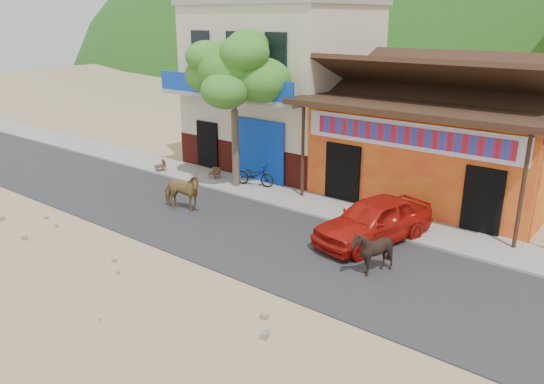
{
  "coord_description": "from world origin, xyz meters",
  "views": [
    {
      "loc": [
        9.08,
        -9.14,
        6.54
      ],
      "look_at": [
        -0.55,
        3.0,
        1.4
      ],
      "focal_mm": 35.0,
      "sensor_mm": 36.0,
      "label": 1
    }
  ],
  "objects_px": {
    "scooter": "(255,175)",
    "cow_tan": "(182,192)",
    "cow_dark": "(372,252)",
    "cafe_chair_left": "(160,161)",
    "red_car": "(374,220)",
    "cafe_chair_right": "(214,169)",
    "tree": "(235,111)"
  },
  "relations": [
    {
      "from": "tree",
      "to": "cafe_chair_right",
      "type": "relative_size",
      "value": 7.51
    },
    {
      "from": "cow_tan",
      "to": "scooter",
      "type": "height_order",
      "value": "cow_tan"
    },
    {
      "from": "cow_dark",
      "to": "cafe_chair_left",
      "type": "xyz_separation_m",
      "value": [
        -11.86,
        2.84,
        -0.11
      ]
    },
    {
      "from": "tree",
      "to": "cafe_chair_right",
      "type": "height_order",
      "value": "tree"
    },
    {
      "from": "cow_tan",
      "to": "cow_dark",
      "type": "height_order",
      "value": "cow_tan"
    },
    {
      "from": "cow_tan",
      "to": "cafe_chair_left",
      "type": "distance_m",
      "value": 5.04
    },
    {
      "from": "scooter",
      "to": "red_car",
      "type": "bearing_deg",
      "value": -120.82
    },
    {
      "from": "cow_dark",
      "to": "tree",
      "type": "bearing_deg",
      "value": -139.87
    },
    {
      "from": "cow_dark",
      "to": "scooter",
      "type": "distance_m",
      "value": 8.18
    },
    {
      "from": "tree",
      "to": "cafe_chair_left",
      "type": "height_order",
      "value": "tree"
    },
    {
      "from": "scooter",
      "to": "cafe_chair_left",
      "type": "height_order",
      "value": "scooter"
    },
    {
      "from": "cafe_chair_left",
      "to": "cow_dark",
      "type": "bearing_deg",
      "value": 10.02
    },
    {
      "from": "cafe_chair_left",
      "to": "scooter",
      "type": "bearing_deg",
      "value": 35.02
    },
    {
      "from": "red_car",
      "to": "cafe_chair_left",
      "type": "bearing_deg",
      "value": -169.89
    },
    {
      "from": "tree",
      "to": "scooter",
      "type": "distance_m",
      "value": 2.67
    },
    {
      "from": "tree",
      "to": "cow_tan",
      "type": "height_order",
      "value": "tree"
    },
    {
      "from": "red_car",
      "to": "cafe_chair_right",
      "type": "distance_m",
      "value": 8.42
    },
    {
      "from": "cow_dark",
      "to": "cafe_chair_left",
      "type": "bearing_deg",
      "value": -130.27
    },
    {
      "from": "cow_dark",
      "to": "red_car",
      "type": "distance_m",
      "value": 2.16
    },
    {
      "from": "cow_dark",
      "to": "cafe_chair_left",
      "type": "height_order",
      "value": "cow_dark"
    },
    {
      "from": "red_car",
      "to": "scooter",
      "type": "relative_size",
      "value": 2.44
    },
    {
      "from": "cafe_chair_right",
      "to": "red_car",
      "type": "bearing_deg",
      "value": -22.53
    },
    {
      "from": "red_car",
      "to": "cafe_chair_right",
      "type": "relative_size",
      "value": 5.07
    },
    {
      "from": "tree",
      "to": "cafe_chair_right",
      "type": "bearing_deg",
      "value": 171.76
    },
    {
      "from": "cow_dark",
      "to": "cafe_chair_right",
      "type": "distance_m",
      "value": 9.91
    },
    {
      "from": "cow_tan",
      "to": "cafe_chair_right",
      "type": "xyz_separation_m",
      "value": [
        -1.68,
        3.34,
        -0.2
      ]
    },
    {
      "from": "scooter",
      "to": "cow_tan",
      "type": "bearing_deg",
      "value": 160.64
    },
    {
      "from": "cow_dark",
      "to": "cafe_chair_right",
      "type": "bearing_deg",
      "value": -137.77
    },
    {
      "from": "cow_tan",
      "to": "red_car",
      "type": "height_order",
      "value": "red_car"
    },
    {
      "from": "cow_dark",
      "to": "cafe_chair_left",
      "type": "relative_size",
      "value": 1.44
    },
    {
      "from": "scooter",
      "to": "cafe_chair_left",
      "type": "bearing_deg",
      "value": 87.27
    },
    {
      "from": "cow_tan",
      "to": "cafe_chair_right",
      "type": "relative_size",
      "value": 2.0
    }
  ]
}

